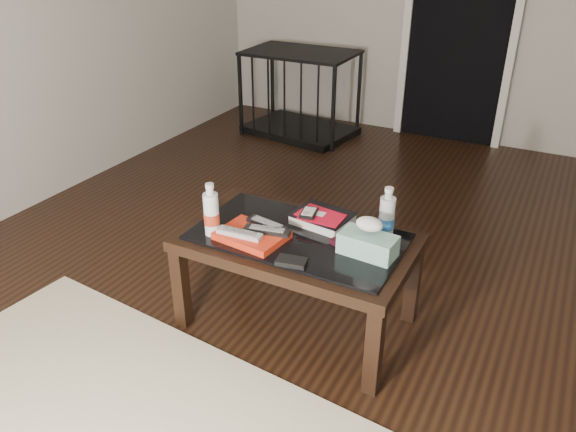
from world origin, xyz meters
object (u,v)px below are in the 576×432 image
at_px(coffee_table, 298,248).
at_px(pet_crate, 300,108).
at_px(water_bottle_left, 211,209).
at_px(water_bottle_right, 387,213).
at_px(textbook, 322,218).
at_px(tissue_box, 368,245).

distance_m(coffee_table, pet_crate, 2.64).
xyz_separation_m(water_bottle_left, water_bottle_right, (0.68, 0.31, 0.00)).
relative_size(pet_crate, textbook, 3.94).
bearing_deg(tissue_box, coffee_table, -177.00).
height_order(textbook, water_bottle_left, water_bottle_left).
relative_size(pet_crate, water_bottle_left, 4.13).
bearing_deg(water_bottle_right, tissue_box, -97.48).
height_order(pet_crate, textbook, pet_crate).
xyz_separation_m(coffee_table, water_bottle_left, (-0.34, -0.16, 0.18)).
distance_m(pet_crate, water_bottle_left, 2.68).
xyz_separation_m(coffee_table, water_bottle_right, (0.34, 0.15, 0.18)).
xyz_separation_m(textbook, water_bottle_left, (-0.38, -0.31, 0.10)).
xyz_separation_m(pet_crate, tissue_box, (1.49, -2.37, 0.28)).
bearing_deg(water_bottle_right, coffee_table, -156.13).
relative_size(pet_crate, water_bottle_right, 4.13).
bearing_deg(coffee_table, textbook, 73.06).
xyz_separation_m(water_bottle_left, tissue_box, (0.66, 0.15, -0.07)).
distance_m(pet_crate, tissue_box, 2.82).
xyz_separation_m(water_bottle_right, tissue_box, (-0.02, -0.16, -0.07)).
xyz_separation_m(textbook, water_bottle_right, (0.29, -0.00, 0.10)).
relative_size(water_bottle_left, water_bottle_right, 1.00).
xyz_separation_m(pet_crate, water_bottle_right, (1.51, -2.21, 0.35)).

